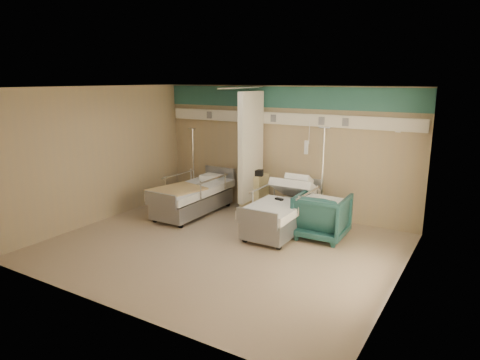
% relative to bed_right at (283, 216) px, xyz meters
% --- Properties ---
extents(ground, '(6.00, 5.00, 0.00)m').
position_rel_bed_right_xyz_m(ground, '(-0.60, -1.30, -0.32)').
color(ground, '#9D896C').
rests_on(ground, ground).
extents(room_walls, '(6.04, 5.04, 2.82)m').
position_rel_bed_right_xyz_m(room_walls, '(-0.63, -1.05, 1.55)').
color(room_walls, tan).
rests_on(room_walls, ground).
extents(bed_right, '(1.00, 2.16, 0.63)m').
position_rel_bed_right_xyz_m(bed_right, '(0.00, 0.00, 0.00)').
color(bed_right, white).
rests_on(bed_right, ground).
extents(bed_left, '(1.00, 2.16, 0.63)m').
position_rel_bed_right_xyz_m(bed_left, '(-2.20, 0.00, 0.00)').
color(bed_left, white).
rests_on(bed_left, ground).
extents(bedside_cabinet, '(0.50, 0.48, 0.85)m').
position_rel_bed_right_xyz_m(bedside_cabinet, '(-1.15, 0.90, 0.11)').
color(bedside_cabinet, beige).
rests_on(bedside_cabinet, ground).
extents(visitor_armchair, '(0.94, 0.97, 0.86)m').
position_rel_bed_right_xyz_m(visitor_armchair, '(0.77, 0.07, 0.11)').
color(visitor_armchair, '#1C4746').
rests_on(visitor_armchair, ground).
extents(waffle_blanket, '(0.73, 0.65, 0.08)m').
position_rel_bed_right_xyz_m(waffle_blanket, '(0.77, 0.06, 0.58)').
color(waffle_blanket, white).
rests_on(waffle_blanket, visitor_armchair).
extents(iv_stand_right, '(0.36, 0.36, 2.02)m').
position_rel_bed_right_xyz_m(iv_stand_right, '(0.50, 0.75, 0.10)').
color(iv_stand_right, silver).
rests_on(iv_stand_right, ground).
extents(iv_stand_left, '(0.32, 0.32, 1.81)m').
position_rel_bed_right_xyz_m(iv_stand_left, '(-2.73, 0.73, 0.06)').
color(iv_stand_left, silver).
rests_on(iv_stand_left, ground).
extents(call_remote, '(0.18, 0.11, 0.04)m').
position_rel_bed_right_xyz_m(call_remote, '(-0.09, -0.00, 0.33)').
color(call_remote, black).
rests_on(call_remote, bed_right).
extents(tan_blanket, '(1.08, 1.23, 0.04)m').
position_rel_bed_right_xyz_m(tan_blanket, '(-2.28, -0.46, 0.33)').
color(tan_blanket, tan).
rests_on(tan_blanket, bed_left).
extents(toiletry_bag, '(0.28, 0.22, 0.13)m').
position_rel_bed_right_xyz_m(toiletry_bag, '(-1.02, 0.81, 0.60)').
color(toiletry_bag, black).
rests_on(toiletry_bag, bedside_cabinet).
extents(white_cup, '(0.10, 0.10, 0.13)m').
position_rel_bed_right_xyz_m(white_cup, '(-1.29, 1.04, 0.60)').
color(white_cup, white).
rests_on(white_cup, bedside_cabinet).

